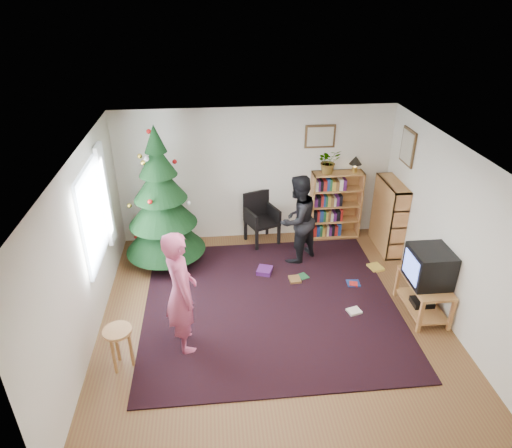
{
  "coord_description": "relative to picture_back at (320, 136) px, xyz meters",
  "views": [
    {
      "loc": [
        -0.78,
        -5.26,
        4.38
      ],
      "look_at": [
        -0.16,
        0.87,
        1.1
      ],
      "focal_mm": 32.0,
      "sensor_mm": 36.0,
      "label": 1
    }
  ],
  "objects": [
    {
      "name": "window_pane",
      "position": [
        -3.62,
        -1.88,
        -0.45
      ],
      "size": [
        0.04,
        1.2,
        1.4
      ],
      "primitive_type": "cube",
      "color": "silver",
      "rests_on": "wall_left"
    },
    {
      "name": "christmas_tree",
      "position": [
        -2.8,
        -0.79,
        -0.92
      ],
      "size": [
        1.36,
        1.36,
        2.47
      ],
      "rotation": [
        0.0,
        0.0,
        0.16
      ],
      "color": "#3F2816",
      "rests_on": "rug"
    },
    {
      "name": "person_standing",
      "position": [
        -2.41,
        -2.93,
        -1.08
      ],
      "size": [
        0.58,
        0.73,
        1.74
      ],
      "primitive_type": "imported",
      "rotation": [
        0.0,
        0.0,
        1.86
      ],
      "color": "#BA4A70",
      "rests_on": "rug"
    },
    {
      "name": "tv_stand",
      "position": [
        1.07,
        -2.58,
        -1.62
      ],
      "size": [
        0.51,
        0.92,
        0.55
      ],
      "color": "#B37340",
      "rests_on": "floor"
    },
    {
      "name": "picture_right",
      "position": [
        1.33,
        -0.73,
        0.0
      ],
      "size": [
        0.03,
        0.5,
        0.6
      ],
      "color": "#4C3319",
      "rests_on": "wall_right"
    },
    {
      "name": "floor_clutter",
      "position": [
        -0.13,
        -1.72,
        -1.91
      ],
      "size": [
        2.12,
        1.38,
        0.08
      ],
      "color": "#A51E19",
      "rests_on": "rug"
    },
    {
      "name": "bookshelf_right",
      "position": [
        1.19,
        -0.69,
        -1.29
      ],
      "size": [
        0.3,
        0.95,
        1.3
      ],
      "rotation": [
        0.0,
        0.0,
        1.57
      ],
      "color": "#B37340",
      "rests_on": "floor"
    },
    {
      "name": "wall_right",
      "position": [
        1.35,
        -2.48,
        -0.7
      ],
      "size": [
        0.02,
        5.0,
        2.5
      ],
      "primitive_type": "cube",
      "color": "silver",
      "rests_on": "floor"
    },
    {
      "name": "stool",
      "position": [
        -3.2,
        -3.25,
        -1.49
      ],
      "size": [
        0.36,
        0.36,
        0.6
      ],
      "color": "#B37340",
      "rests_on": "floor"
    },
    {
      "name": "crt_tv",
      "position": [
        1.07,
        -2.58,
        -1.14
      ],
      "size": [
        0.55,
        0.6,
        0.52
      ],
      "color": "black",
      "rests_on": "tv_stand"
    },
    {
      "name": "table_lamp",
      "position": [
        0.65,
        -0.13,
        -0.44
      ],
      "size": [
        0.23,
        0.23,
        0.31
      ],
      "color": "#A57F33",
      "rests_on": "bookshelf_back"
    },
    {
      "name": "person_by_chair",
      "position": [
        -0.53,
        -0.93,
        -1.16
      ],
      "size": [
        0.98,
        0.95,
        1.59
      ],
      "primitive_type": "imported",
      "rotation": [
        0.0,
        0.0,
        3.81
      ],
      "color": "black",
      "rests_on": "rug"
    },
    {
      "name": "rug",
      "position": [
        -1.15,
        -2.17,
        -1.94
      ],
      "size": [
        3.8,
        3.6,
        0.02
      ],
      "primitive_type": "cube",
      "color": "black",
      "rests_on": "floor"
    },
    {
      "name": "picture_back",
      "position": [
        0.0,
        0.0,
        0.0
      ],
      "size": [
        0.55,
        0.03,
        0.42
      ],
      "color": "#4C3319",
      "rests_on": "wall_back"
    },
    {
      "name": "bookshelf_back",
      "position": [
        0.35,
        -0.14,
        -1.29
      ],
      "size": [
        0.95,
        0.3,
        1.3
      ],
      "color": "#B37340",
      "rests_on": "floor"
    },
    {
      "name": "potted_plant",
      "position": [
        0.15,
        -0.14,
        -0.43
      ],
      "size": [
        0.47,
        0.42,
        0.45
      ],
      "primitive_type": "imported",
      "rotation": [
        0.0,
        0.0,
        0.2
      ],
      "color": "gray",
      "rests_on": "bookshelf_back"
    },
    {
      "name": "ceiling",
      "position": [
        -1.15,
        -2.48,
        0.55
      ],
      "size": [
        5.0,
        5.0,
        0.0
      ],
      "primitive_type": "plane",
      "rotation": [
        3.14,
        0.0,
        0.0
      ],
      "color": "white",
      "rests_on": "wall_back"
    },
    {
      "name": "wall_front",
      "position": [
        -1.15,
        -4.97,
        -0.7
      ],
      "size": [
        5.0,
        0.02,
        2.5
      ],
      "primitive_type": "cube",
      "color": "silver",
      "rests_on": "floor"
    },
    {
      "name": "floor",
      "position": [
        -1.15,
        -2.48,
        -1.95
      ],
      "size": [
        5.0,
        5.0,
        0.0
      ],
      "primitive_type": "plane",
      "color": "brown",
      "rests_on": "ground"
    },
    {
      "name": "wall_left",
      "position": [
        -3.65,
        -2.48,
        -0.7
      ],
      "size": [
        0.02,
        5.0,
        2.5
      ],
      "primitive_type": "cube",
      "color": "silver",
      "rests_on": "floor"
    },
    {
      "name": "wall_back",
      "position": [
        -1.15,
        0.02,
        -0.7
      ],
      "size": [
        5.0,
        0.02,
        2.5
      ],
      "primitive_type": "cube",
      "color": "silver",
      "rests_on": "floor"
    },
    {
      "name": "armchair",
      "position": [
        -1.06,
        -0.17,
        -1.43
      ],
      "size": [
        0.68,
        0.7,
        0.96
      ],
      "rotation": [
        0.0,
        0.0,
        0.38
      ],
      "color": "black",
      "rests_on": "rug"
    },
    {
      "name": "curtain",
      "position": [
        -3.58,
        -1.18,
        -0.45
      ],
      "size": [
        0.06,
        0.35,
        1.6
      ],
      "primitive_type": "cube",
      "color": "white",
      "rests_on": "wall_left"
    }
  ]
}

